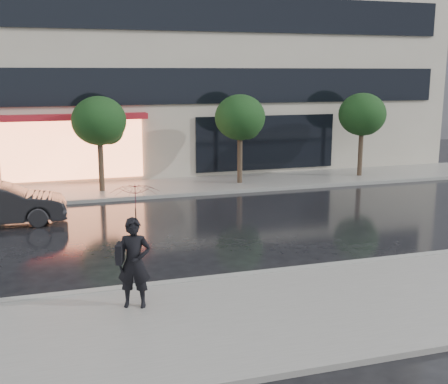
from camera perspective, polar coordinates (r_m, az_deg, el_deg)
name	(u,v)px	position (r m, az deg, el deg)	size (l,w,h in m)	color
ground	(254,263)	(14.85, 3.05, -7.24)	(120.00, 120.00, 0.00)	black
sidewalk_near	(308,310)	(12.05, 8.50, -11.78)	(60.00, 4.50, 0.12)	slate
sidewalk_far	(172,187)	(24.38, -5.28, 0.54)	(60.00, 3.50, 0.12)	slate
curb_near	(268,273)	(13.95, 4.48, -8.25)	(60.00, 0.25, 0.14)	gray
curb_far	(181,195)	(22.71, -4.36, -0.27)	(60.00, 0.25, 0.14)	gray
bg_building_right	(432,35)	(51.54, 20.38, 14.77)	(12.00, 12.00, 16.00)	#4C4C54
tree_mid_west	(101,123)	(23.34, -12.43, 6.90)	(2.20, 2.20, 3.99)	#33261C
tree_mid_east	(241,119)	(24.58, 1.75, 7.42)	(2.20, 2.20, 3.99)	#33261C
tree_far_east	(363,116)	(27.12, 13.94, 7.51)	(2.20, 2.20, 3.99)	#33261C
pedestrian_with_umbrella	(135,229)	(11.55, -9.05, -3.74)	(1.24, 1.26, 2.61)	black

